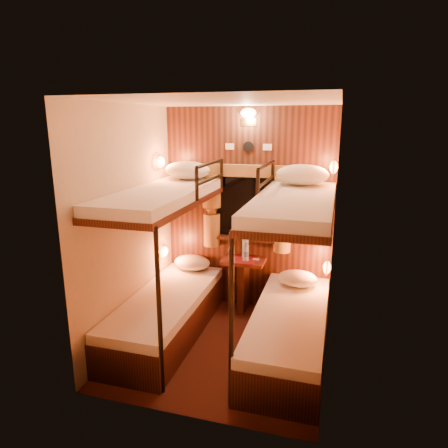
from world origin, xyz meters
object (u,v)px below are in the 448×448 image
(bunk_left, at_px, (166,286))
(bunk_right, at_px, (290,300))
(bottle_left, at_px, (246,253))
(bottle_right, at_px, (245,249))
(table, at_px, (243,278))

(bunk_left, height_order, bunk_right, same)
(bottle_left, xyz_separation_m, bottle_right, (-0.03, 0.10, 0.02))
(bunk_right, bearing_deg, bunk_left, 180.00)
(table, bearing_deg, bottle_left, -51.12)
(bunk_left, distance_m, bunk_right, 1.30)
(bunk_left, relative_size, bottle_right, 7.06)
(bottle_left, bearing_deg, bunk_left, -133.07)
(bunk_right, height_order, table, bunk_right)
(bunk_right, height_order, bottle_left, bunk_right)
(bunk_right, xyz_separation_m, bottle_right, (-0.64, 0.84, 0.21))
(bunk_left, distance_m, table, 1.02)
(bunk_left, height_order, table, bunk_left)
(bottle_left, bearing_deg, bunk_right, -50.28)
(bottle_right, bearing_deg, table, -96.65)
(table, relative_size, bottle_right, 2.43)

